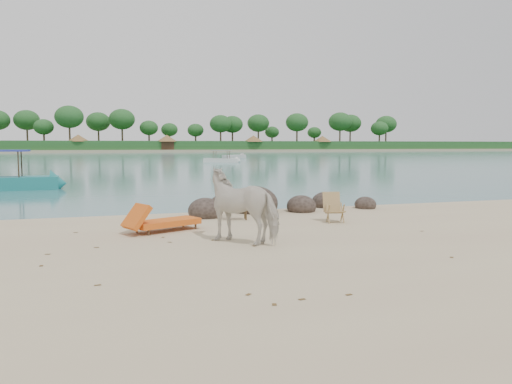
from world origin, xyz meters
TOP-DOWN VIEW (x-y plane):
  - water at (0.00, 90.00)m, footprint 400.00×400.00m
  - far_shore at (0.00, 170.00)m, footprint 420.00×90.00m
  - far_scenery at (0.03, 136.70)m, footprint 420.00×18.00m
  - boulders at (1.86, 5.66)m, footprint 6.24×2.82m
  - cow at (-0.11, 1.14)m, footprint 1.90×1.93m
  - side_table at (0.55, 4.13)m, footprint 0.59×0.43m
  - lounge_chair at (-1.55, 2.93)m, footprint 2.11×1.46m
  - deck_chair at (2.92, 2.91)m, footprint 0.62×0.66m
  - boat_mid at (10.92, 49.90)m, footprint 4.68×3.47m
  - boat_far at (17.03, 67.04)m, footprint 4.99×4.30m
  - dead_leaves at (-0.89, -0.37)m, footprint 8.46×6.82m

SIDE VIEW (x-z plane):
  - water at x=0.00m, z-range 0.00..0.00m
  - far_shore at x=0.00m, z-range -0.70..0.70m
  - dead_leaves at x=-0.89m, z-range 0.01..0.01m
  - boulders at x=1.86m, z-range -0.34..0.74m
  - side_table at x=0.55m, z-range 0.00..0.44m
  - lounge_chair at x=-1.55m, z-range 0.00..0.60m
  - boat_far at x=17.03m, z-range 0.00..0.63m
  - deck_chair at x=2.92m, z-range 0.00..0.80m
  - cow at x=-0.11m, z-range 0.00..1.57m
  - boat_mid at x=10.92m, z-range 0.00..2.37m
  - far_scenery at x=0.03m, z-range -1.61..7.89m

